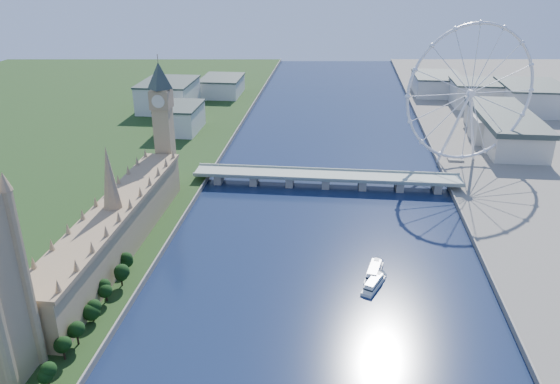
# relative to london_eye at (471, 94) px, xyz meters

# --- Properties ---
(tree_row) EXTENTS (7.85, 183.85, 21.28)m
(tree_row) POSITION_rel_london_eye_xyz_m (-232.98, -297.08, -57.80)
(tree_row) COLOR black
(tree_row) RESTS_ON ground
(parliament_range) EXTENTS (24.00, 200.00, 70.00)m
(parliament_range) POSITION_rel_london_eye_xyz_m (-247.98, -185.08, -49.04)
(parliament_range) COLOR tan
(parliament_range) RESTS_ON ground
(big_ben) EXTENTS (20.02, 20.02, 110.00)m
(big_ben) POSITION_rel_london_eye_xyz_m (-247.98, -77.08, -0.95)
(big_ben) COLOR tan
(big_ben) RESTS_ON ground
(westminster_bridge) EXTENTS (220.00, 22.00, 9.50)m
(westminster_bridge) POSITION_rel_london_eye_xyz_m (-119.98, -55.08, -60.89)
(westminster_bridge) COLOR gray
(westminster_bridge) RESTS_ON ground
(london_eye) EXTENTS (113.60, 39.12, 124.30)m
(london_eye) POSITION_rel_london_eye_xyz_m (0.00, 0.00, 0.00)
(london_eye) COLOR silver
(london_eye) RESTS_ON ground
(county_hall) EXTENTS (54.00, 144.00, 35.00)m
(county_hall) POSITION_rel_london_eye_xyz_m (55.02, 74.92, -67.52)
(county_hall) COLOR beige
(county_hall) RESTS_ON ground
(city_skyline) EXTENTS (505.00, 280.00, 32.00)m
(city_skyline) POSITION_rel_london_eye_xyz_m (-80.75, 205.00, -50.56)
(city_skyline) COLOR beige
(city_skyline) RESTS_ON ground
(tour_boat_near) EXTENTS (14.05, 30.74, 6.58)m
(tour_boat_near) POSITION_rel_london_eye_xyz_m (-87.09, -192.62, -67.52)
(tour_boat_near) COLOR white
(tour_boat_near) RESTS_ON ground
(tour_boat_far) EXTENTS (17.07, 27.36, 5.91)m
(tour_boat_far) POSITION_rel_london_eye_xyz_m (-87.96, -205.54, -67.52)
(tour_boat_far) COLOR silver
(tour_boat_far) RESTS_ON ground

